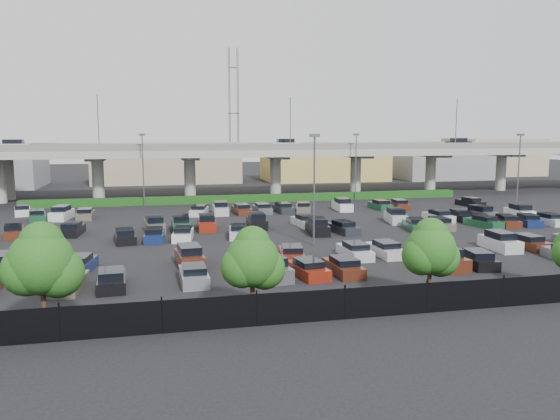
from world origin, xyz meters
name	(u,v)px	position (x,y,z in m)	size (l,w,h in m)	color
ground	(293,230)	(0.00, 0.00, 0.00)	(280.00, 280.00, 0.00)	black
overpass	(244,154)	(-0.21, 31.99, 6.97)	(150.00, 13.00, 15.80)	gray
hedge	(253,198)	(0.00, 25.00, 0.55)	(66.00, 1.60, 1.10)	#113C11
fence	(410,299)	(-0.05, -28.00, 0.90)	(70.00, 0.10, 2.00)	black
tree_row	(412,249)	(0.70, -26.53, 3.52)	(65.07, 3.66, 5.94)	#332316
parked_cars	(297,231)	(-0.53, -3.94, 0.61)	(63.16, 41.67, 1.67)	silver
light_poles	(251,172)	(-4.13, 2.00, 6.24)	(66.90, 48.38, 10.30)	#525258
distant_buildings	(280,163)	(12.38, 61.81, 3.74)	(138.00, 24.00, 9.00)	gray
comm_tower	(234,111)	(4.00, 74.00, 15.61)	(2.40, 2.40, 30.00)	#525258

